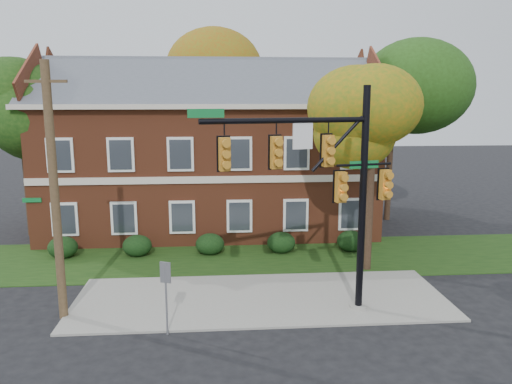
{
  "coord_description": "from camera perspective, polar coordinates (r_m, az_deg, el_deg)",
  "views": [
    {
      "loc": [
        -1.55,
        -16.8,
        7.56
      ],
      "look_at": [
        -0.03,
        3.0,
        3.79
      ],
      "focal_mm": 35.0,
      "sensor_mm": 36.0,
      "label": 1
    }
  ],
  "objects": [
    {
      "name": "apartment_building",
      "position": [
        28.87,
        -5.29,
        5.6
      ],
      "size": [
        18.8,
        8.8,
        9.74
      ],
      "color": "brown",
      "rests_on": "ground"
    },
    {
      "name": "grass_strip",
      "position": [
        24.06,
        -0.48,
        -7.5
      ],
      "size": [
        30.0,
        6.0,
        0.04
      ],
      "primitive_type": "cube",
      "color": "#193811",
      "rests_on": "ground"
    },
    {
      "name": "hedge_far_right",
      "position": [
        25.39,
        10.8,
        -5.52
      ],
      "size": [
        1.4,
        1.26,
        1.05
      ],
      "primitive_type": "ellipsoid",
      "color": "black",
      "rests_on": "ground"
    },
    {
      "name": "ground",
      "position": [
        18.49,
        0.83,
        -13.38
      ],
      "size": [
        120.0,
        120.0,
        0.0
      ],
      "primitive_type": "plane",
      "color": "black",
      "rests_on": "ground"
    },
    {
      "name": "tree_right_rear",
      "position": [
        31.54,
        16.08,
        11.37
      ],
      "size": [
        6.3,
        5.95,
        10.62
      ],
      "color": "black",
      "rests_on": "ground"
    },
    {
      "name": "sign_post",
      "position": [
        16.37,
        -10.27,
        -10.5
      ],
      "size": [
        0.35,
        0.16,
        2.46
      ],
      "rotation": [
        0.0,
        0.0,
        -0.33
      ],
      "color": "slate",
      "rests_on": "ground"
    },
    {
      "name": "sidewalk",
      "position": [
        19.38,
        0.56,
        -12.07
      ],
      "size": [
        14.0,
        5.0,
        0.08
      ],
      "primitive_type": "cube",
      "color": "gray",
      "rests_on": "ground"
    },
    {
      "name": "traffic_signal",
      "position": [
        16.91,
        7.94,
        1.77
      ],
      "size": [
        7.02,
        1.69,
        7.97
      ],
      "rotation": [
        0.0,
        0.0,
        0.21
      ],
      "color": "gray",
      "rests_on": "ground"
    },
    {
      "name": "hedge_left",
      "position": [
        24.84,
        -13.42,
        -5.99
      ],
      "size": [
        1.4,
        1.26,
        1.05
      ],
      "primitive_type": "ellipsoid",
      "color": "black",
      "rests_on": "ground"
    },
    {
      "name": "tree_near_right",
      "position": [
        21.76,
        13.89,
        8.1
      ],
      "size": [
        4.5,
        4.25,
        8.58
      ],
      "color": "black",
      "rests_on": "ground"
    },
    {
      "name": "tree_left_rear",
      "position": [
        29.46,
        -24.86,
        8.07
      ],
      "size": [
        5.4,
        5.1,
        8.88
      ],
      "color": "black",
      "rests_on": "ground"
    },
    {
      "name": "hedge_right",
      "position": [
        24.72,
        2.9,
        -5.79
      ],
      "size": [
        1.4,
        1.26,
        1.05
      ],
      "primitive_type": "ellipsoid",
      "color": "black",
      "rests_on": "ground"
    },
    {
      "name": "hedge_center",
      "position": [
        24.53,
        -5.28,
        -5.95
      ],
      "size": [
        1.4,
        1.26,
        1.05
      ],
      "primitive_type": "ellipsoid",
      "color": "black",
      "rests_on": "ground"
    },
    {
      "name": "tree_far_rear",
      "position": [
        36.63,
        -3.06,
        12.75
      ],
      "size": [
        6.84,
        6.46,
        11.52
      ],
      "color": "black",
      "rests_on": "ground"
    },
    {
      "name": "utility_pole",
      "position": [
        17.9,
        -22.04,
        -0.09
      ],
      "size": [
        1.36,
        0.32,
        8.75
      ],
      "rotation": [
        0.0,
        0.0,
        -0.09
      ],
      "color": "#473621",
      "rests_on": "ground"
    },
    {
      "name": "hedge_far_left",
      "position": [
        25.63,
        -21.21,
        -5.92
      ],
      "size": [
        1.4,
        1.26,
        1.05
      ],
      "primitive_type": "ellipsoid",
      "color": "black",
      "rests_on": "ground"
    }
  ]
}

